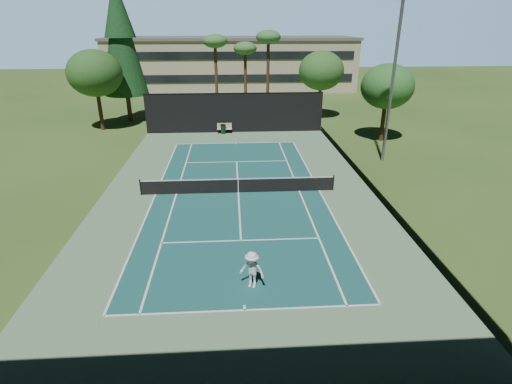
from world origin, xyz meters
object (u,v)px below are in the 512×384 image
tennis_ball_c (264,179)px  tennis_ball_d (167,178)px  trash_bin (223,129)px  tennis_net (238,185)px  player (252,270)px  tennis_ball_a (98,325)px  park_bench (225,128)px  tennis_ball_b (191,189)px

tennis_ball_c → tennis_ball_d: 7.05m
trash_bin → tennis_net: bearing=-85.5°
player → tennis_ball_a: bearing=-136.5°
tennis_ball_a → tennis_ball_d: 15.36m
tennis_net → tennis_ball_c: bearing=51.8°
tennis_net → trash_bin: 15.54m
trash_bin → park_bench: bearing=59.1°
tennis_ball_d → player: bearing=-67.5°
park_bench → trash_bin: 0.28m
player → tennis_net: bearing=116.1°
tennis_net → tennis_ball_a: 13.61m
tennis_net → tennis_ball_d: (-5.13, 2.93, -0.52)m
tennis_net → tennis_ball_b: (-3.20, 0.68, -0.52)m
park_bench → trash_bin: park_bench is taller
player → tennis_ball_a: player is taller
tennis_net → park_bench: 15.75m
tennis_net → tennis_ball_c: (1.91, 2.42, -0.53)m
tennis_ball_d → tennis_net: bearing=-29.7°
player → trash_bin: player is taller
tennis_net → park_bench: (-1.07, 15.72, -0.01)m
tennis_net → tennis_ball_b: tennis_net is taller
player → tennis_ball_c: 12.88m
tennis_ball_d → park_bench: (4.06, 12.79, 0.51)m
park_bench → tennis_ball_d: bearing=-107.6°
player → tennis_ball_b: 11.61m
tennis_ball_a → park_bench: bearing=81.0°
tennis_ball_a → tennis_ball_d: bearing=88.4°
tennis_net → trash_bin: tennis_net is taller
player → tennis_ball_c: bearing=107.2°
tennis_ball_c → tennis_ball_d: bearing=175.9°
tennis_net → trash_bin: size_ratio=13.65×
park_bench → tennis_ball_a: bearing=-99.0°
tennis_ball_d → park_bench: 13.43m
tennis_ball_a → tennis_ball_b: 13.31m
player → tennis_ball_d: player is taller
tennis_ball_c → park_bench: park_bench is taller
tennis_net → tennis_ball_b: bearing=167.9°
tennis_ball_c → tennis_net: bearing=-128.2°
trash_bin → tennis_ball_b: bearing=-97.6°
tennis_ball_a → park_bench: size_ratio=0.04×
tennis_ball_b → tennis_ball_d: 2.96m
tennis_ball_c → tennis_ball_d: tennis_ball_d is taller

